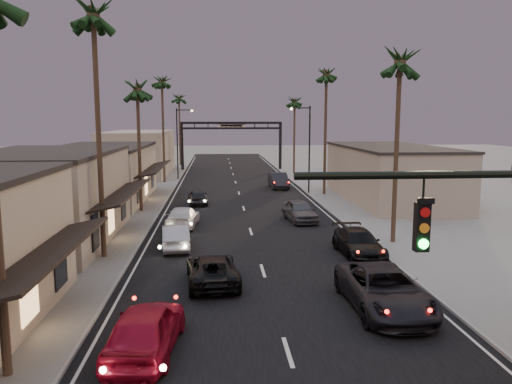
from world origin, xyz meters
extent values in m
plane|color=slate|center=(0.00, 40.00, 0.00)|extent=(200.00, 200.00, 0.00)
cube|color=black|center=(0.00, 45.00, 0.00)|extent=(14.00, 120.00, 0.02)
cube|color=slate|center=(-9.50, 52.00, 0.06)|extent=(5.00, 92.00, 0.12)
cube|color=slate|center=(9.50, 52.00, 0.06)|extent=(5.00, 92.00, 0.12)
cube|color=gray|center=(-13.00, 26.00, 2.75)|extent=(8.00, 14.00, 5.50)
cube|color=tan|center=(-13.00, 42.00, 2.50)|extent=(8.00, 16.00, 5.00)
cube|color=gray|center=(-13.00, 65.00, 3.00)|extent=(8.00, 20.00, 6.00)
cube|color=gray|center=(14.00, 40.00, 2.50)|extent=(8.00, 18.00, 5.00)
cylinder|color=black|center=(3.40, 4.00, 6.60)|extent=(8.40, 0.16, 0.16)
cube|color=black|center=(1.80, 4.00, 5.55)|extent=(0.28, 0.22, 1.00)
cube|color=black|center=(-7.40, 70.00, 3.50)|extent=(0.40, 0.40, 7.00)
cube|color=black|center=(7.40, 70.00, 3.50)|extent=(0.40, 0.40, 7.00)
cube|color=black|center=(0.00, 70.00, 7.10)|extent=(15.20, 0.35, 0.35)
cube|color=black|center=(0.00, 70.00, 6.30)|extent=(15.20, 0.30, 0.30)
cube|color=beige|center=(0.00, 69.98, 6.70)|extent=(4.20, 0.12, 1.00)
cylinder|color=black|center=(7.20, 45.00, 4.50)|extent=(0.16, 0.16, 9.00)
cylinder|color=black|center=(6.20, 45.00, 8.80)|extent=(2.00, 0.12, 0.12)
sphere|color=#FFD899|center=(5.30, 45.00, 8.70)|extent=(0.30, 0.30, 0.30)
cylinder|color=black|center=(-7.20, 58.00, 4.50)|extent=(0.16, 0.16, 9.00)
cylinder|color=black|center=(-6.20, 58.00, 8.80)|extent=(2.00, 0.12, 0.12)
sphere|color=#FFD899|center=(-5.30, 58.00, 8.70)|extent=(0.30, 0.30, 0.30)
cylinder|color=#38281C|center=(-8.60, 22.00, 6.50)|extent=(0.28, 0.28, 13.00)
sphere|color=black|center=(-8.60, 22.00, 13.60)|extent=(3.20, 3.20, 3.20)
cylinder|color=#38281C|center=(-8.60, 36.00, 5.00)|extent=(0.28, 0.28, 10.00)
sphere|color=black|center=(-8.60, 36.00, 10.60)|extent=(3.20, 3.20, 3.20)
cylinder|color=#38281C|center=(-8.60, 55.00, 6.00)|extent=(0.28, 0.28, 12.00)
sphere|color=black|center=(-8.60, 55.00, 12.60)|extent=(3.20, 3.20, 3.20)
cylinder|color=#38281C|center=(8.60, 24.00, 5.50)|extent=(0.28, 0.28, 11.00)
sphere|color=black|center=(8.60, 24.00, 11.60)|extent=(3.20, 3.20, 3.20)
cylinder|color=#38281C|center=(8.60, 44.00, 6.00)|extent=(0.28, 0.28, 12.00)
sphere|color=black|center=(8.60, 44.00, 12.60)|extent=(3.20, 3.20, 3.20)
cylinder|color=#38281C|center=(8.60, 64.00, 5.00)|extent=(0.28, 0.28, 10.00)
sphere|color=black|center=(8.60, 64.00, 10.60)|extent=(3.20, 3.20, 3.20)
cylinder|color=#38281C|center=(-8.30, 78.00, 5.50)|extent=(0.28, 0.28, 11.00)
sphere|color=black|center=(-8.30, 78.00, 11.60)|extent=(3.20, 3.20, 3.20)
imported|color=maroon|center=(-4.69, 10.33, 0.86)|extent=(2.50, 5.19, 1.71)
imported|color=black|center=(-2.56, 17.25, 0.69)|extent=(2.69, 5.16, 1.39)
imported|color=#AAABB0|center=(-4.79, 23.88, 0.73)|extent=(2.00, 4.55, 1.45)
imported|color=silver|center=(-4.77, 29.98, 0.72)|extent=(2.41, 5.10, 1.44)
imported|color=black|center=(-4.03, 39.46, 0.70)|extent=(2.07, 4.23, 1.39)
imported|color=black|center=(4.41, 13.40, 0.86)|extent=(2.92, 6.20, 1.71)
imported|color=black|center=(5.67, 21.43, 0.74)|extent=(2.28, 5.19, 1.48)
imported|color=#444449|center=(3.94, 31.27, 0.80)|extent=(2.46, 4.91, 1.60)
imported|color=black|center=(4.61, 49.55, 0.86)|extent=(1.97, 5.26, 1.72)
camera|label=1|loc=(-2.30, -5.51, 7.70)|focal=35.00mm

